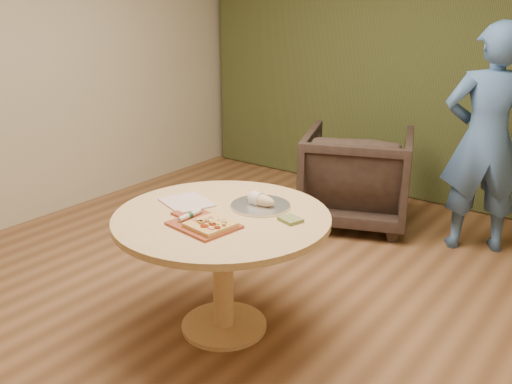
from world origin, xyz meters
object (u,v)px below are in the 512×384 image
object	(u,v)px
serving_tray	(261,206)
bread_roll	(259,200)
pedestal_table	(222,237)
armchair	(357,172)
cutlery_roll	(190,215)
flatbread_pizza	(210,225)
pizza_paddle	(203,225)
person_standing	(485,140)

from	to	relation	value
serving_tray	bread_roll	world-z (taller)	bread_roll
pedestal_table	armchair	world-z (taller)	armchair
pedestal_table	armchair	bearing A→B (deg)	94.46
cutlery_roll	serving_tray	size ratio (longest dim) A/B	0.56
armchair	flatbread_pizza	bearing A→B (deg)	74.89
pizza_paddle	serving_tray	bearing A→B (deg)	87.48
bread_roll	armchair	size ratio (longest dim) A/B	0.21
bread_roll	serving_tray	bearing A→B (deg)	0.00
pedestal_table	flatbread_pizza	world-z (taller)	flatbread_pizza
cutlery_roll	armchair	size ratio (longest dim) A/B	0.21
pizza_paddle	person_standing	xyz separation A→B (m)	(0.84, 2.31, 0.13)
flatbread_pizza	bread_roll	bearing A→B (deg)	88.95
serving_tray	cutlery_roll	bearing A→B (deg)	-115.57
person_standing	serving_tray	bearing A→B (deg)	39.41
serving_tray	pizza_paddle	bearing A→B (deg)	-100.88
armchair	person_standing	distance (m)	1.11
bread_roll	pizza_paddle	bearing A→B (deg)	-99.72
pedestal_table	cutlery_roll	distance (m)	0.26
flatbread_pizza	armchair	size ratio (longest dim) A/B	0.27
pizza_paddle	bread_roll	bearing A→B (deg)	88.63
bread_roll	person_standing	xyz separation A→B (m)	(0.76, 1.88, 0.10)
flatbread_pizza	bread_roll	xyz separation A→B (m)	(0.01, 0.44, 0.02)
armchair	cutlery_roll	bearing A→B (deg)	70.37
armchair	person_standing	xyz separation A→B (m)	(1.02, 0.09, 0.42)
serving_tray	person_standing	bearing A→B (deg)	68.15
pedestal_table	serving_tray	bearing A→B (deg)	66.57
serving_tray	person_standing	world-z (taller)	person_standing
pizza_paddle	bread_roll	xyz separation A→B (m)	(0.07, 0.43, 0.04)
pizza_paddle	serving_tray	distance (m)	0.43
pizza_paddle	flatbread_pizza	distance (m)	0.07
pedestal_table	serving_tray	world-z (taller)	serving_tray
cutlery_roll	serving_tray	xyz separation A→B (m)	(0.19, 0.41, -0.02)
pizza_paddle	armchair	distance (m)	2.25
flatbread_pizza	serving_tray	bearing A→B (deg)	87.79
pedestal_table	armchair	distance (m)	2.05
pizza_paddle	bread_roll	size ratio (longest dim) A/B	2.40
pedestal_table	bread_roll	distance (m)	0.32
flatbread_pizza	armchair	xyz separation A→B (m)	(-0.24, 2.23, -0.31)
bread_roll	pedestal_table	bearing A→B (deg)	-111.61
serving_tray	armchair	world-z (taller)	armchair
pizza_paddle	serving_tray	size ratio (longest dim) A/B	1.30
pedestal_table	flatbread_pizza	xyz separation A→B (m)	(0.09, -0.20, 0.17)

